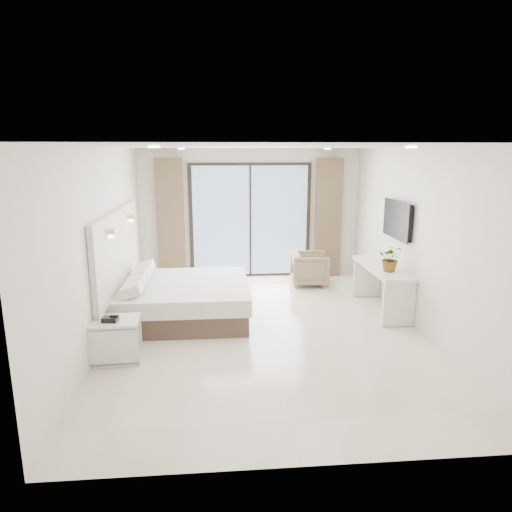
{
  "coord_description": "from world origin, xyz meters",
  "views": [
    {
      "loc": [
        -0.7,
        -6.45,
        2.64
      ],
      "look_at": [
        -0.11,
        0.4,
        1.05
      ],
      "focal_mm": 32.0,
      "sensor_mm": 36.0,
      "label": 1
    }
  ],
  "objects_px": {
    "nightstand": "(116,340)",
    "bed": "(183,299)",
    "console_desk": "(382,278)",
    "armchair": "(310,267)"
  },
  "relations": [
    {
      "from": "bed",
      "to": "nightstand",
      "type": "xyz_separation_m",
      "value": [
        -0.74,
        -1.5,
        -0.03
      ]
    },
    {
      "from": "nightstand",
      "to": "console_desk",
      "type": "relative_size",
      "value": 0.37
    },
    {
      "from": "console_desk",
      "to": "armchair",
      "type": "distance_m",
      "value": 1.85
    },
    {
      "from": "bed",
      "to": "nightstand",
      "type": "distance_m",
      "value": 1.68
    },
    {
      "from": "nightstand",
      "to": "bed",
      "type": "bearing_deg",
      "value": 59.5
    },
    {
      "from": "nightstand",
      "to": "armchair",
      "type": "height_order",
      "value": "armchair"
    },
    {
      "from": "bed",
      "to": "armchair",
      "type": "xyz_separation_m",
      "value": [
        2.42,
        1.65,
        0.06
      ]
    },
    {
      "from": "console_desk",
      "to": "armchair",
      "type": "height_order",
      "value": "console_desk"
    },
    {
      "from": "bed",
      "to": "console_desk",
      "type": "height_order",
      "value": "console_desk"
    },
    {
      "from": "bed",
      "to": "armchair",
      "type": "bearing_deg",
      "value": 34.37
    }
  ]
}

